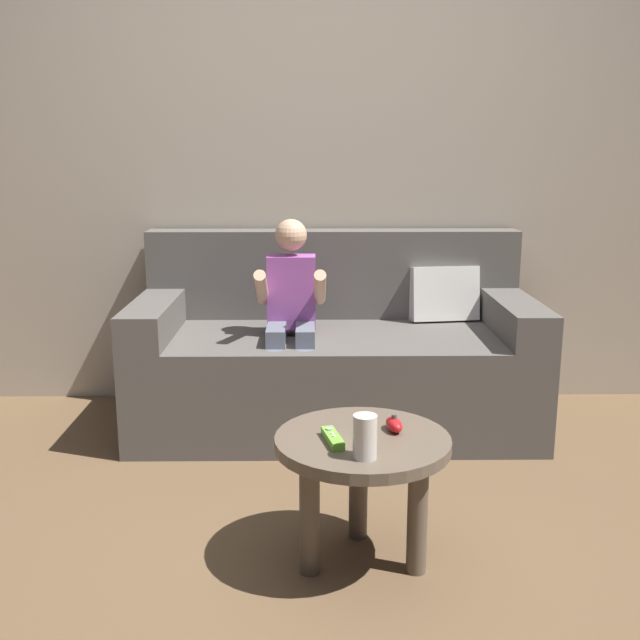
# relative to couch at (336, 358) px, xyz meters

# --- Properties ---
(ground_plane) EXTENTS (10.06, 10.06, 0.00)m
(ground_plane) POSITION_rel_couch_xyz_m (-0.12, -1.42, -0.30)
(ground_plane) COLOR brown
(wall_back) EXTENTS (5.03, 0.05, 2.50)m
(wall_back) POSITION_rel_couch_xyz_m (-0.12, 0.39, 0.95)
(wall_back) COLOR #B2A38E
(wall_back) RESTS_ON ground
(couch) EXTENTS (1.76, 0.80, 0.86)m
(couch) POSITION_rel_couch_xyz_m (0.00, 0.00, 0.00)
(couch) COLOR #56514C
(couch) RESTS_ON ground
(person_seated_on_couch) EXTENTS (0.29, 0.36, 0.94)m
(person_seated_on_couch) POSITION_rel_couch_xyz_m (-0.20, -0.18, 0.24)
(person_seated_on_couch) COLOR slate
(person_seated_on_couch) RESTS_ON ground
(coffee_table) EXTENTS (0.52, 0.52, 0.41)m
(coffee_table) POSITION_rel_couch_xyz_m (0.04, -1.20, 0.03)
(coffee_table) COLOR brown
(coffee_table) RESTS_ON ground
(game_remote_lime_near_edge) EXTENTS (0.07, 0.14, 0.03)m
(game_remote_lime_near_edge) POSITION_rel_couch_xyz_m (-0.05, -1.25, 0.12)
(game_remote_lime_near_edge) COLOR #72C638
(game_remote_lime_near_edge) RESTS_ON coffee_table
(nunchuk_red) EXTENTS (0.06, 0.10, 0.05)m
(nunchuk_red) POSITION_rel_couch_xyz_m (0.14, -1.16, 0.12)
(nunchuk_red) COLOR red
(nunchuk_red) RESTS_ON coffee_table
(soda_can) EXTENTS (0.07, 0.07, 0.12)m
(soda_can) POSITION_rel_couch_xyz_m (0.03, -1.36, 0.17)
(soda_can) COLOR silver
(soda_can) RESTS_ON coffee_table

